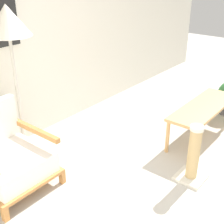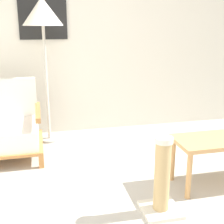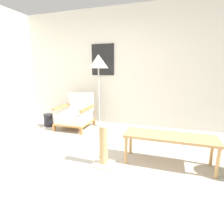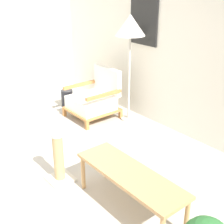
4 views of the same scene
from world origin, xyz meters
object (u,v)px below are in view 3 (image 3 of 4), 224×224
(floor_lamp, at_px, (98,64))
(armchair, at_px, (76,115))
(scratching_post, at_px, (104,148))
(coffee_table, at_px, (169,139))
(vase, at_px, (48,120))

(floor_lamp, bearing_deg, armchair, -140.38)
(armchair, xyz_separation_m, floor_lamp, (0.44, 0.36, 1.14))
(floor_lamp, relative_size, scratching_post, 2.73)
(armchair, bearing_deg, coffee_table, -27.35)
(floor_lamp, height_order, scratching_post, floor_lamp)
(coffee_table, relative_size, vase, 4.07)
(scratching_post, bearing_deg, armchair, 131.49)
(coffee_table, bearing_deg, armchair, 152.65)
(coffee_table, height_order, scratching_post, scratching_post)
(armchair, bearing_deg, floor_lamp, 39.62)
(vase, distance_m, scratching_post, 2.25)
(armchair, xyz_separation_m, coffee_table, (2.06, -1.07, 0.08))
(armchair, relative_size, vase, 2.63)
(armchair, bearing_deg, scratching_post, -48.51)
(coffee_table, bearing_deg, vase, 160.79)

